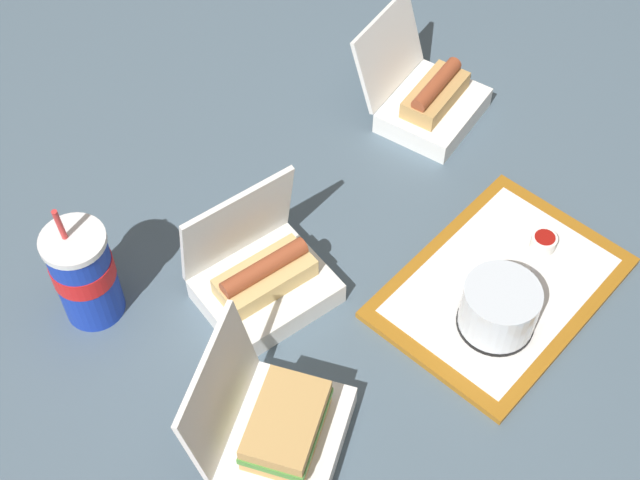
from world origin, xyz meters
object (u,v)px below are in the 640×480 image
object	(u,v)px
food_tray	(501,287)
clamshell_sandwich_left	(279,430)
plastic_fork	(535,289)
soda_cup_front	(84,273)
clamshell_hotdog_back	(262,279)
clamshell_hotdog_front	(428,99)
ketchup_cup	(544,242)
cake_container	(499,309)

from	to	relation	value
food_tray	clamshell_sandwich_left	size ratio (longest dim) A/B	1.55
plastic_fork	soda_cup_front	bearing A→B (deg)	-78.42
food_tray	clamshell_hotdog_back	world-z (taller)	clamshell_hotdog_back
clamshell_hotdog_front	soda_cup_front	world-z (taller)	soda_cup_front
ketchup_cup	plastic_fork	distance (m)	0.09
plastic_fork	clamshell_hotdog_back	xyz separation A→B (m)	(0.29, -0.29, 0.03)
plastic_fork	clamshell_hotdog_front	bearing A→B (deg)	-151.14
cake_container	clamshell_hotdog_front	xyz separation A→B (m)	(-0.27, -0.36, -0.01)
food_tray	plastic_fork	xyz separation A→B (m)	(-0.03, 0.04, 0.01)
clamshell_sandwich_left	plastic_fork	bearing A→B (deg)	167.55
plastic_fork	soda_cup_front	world-z (taller)	soda_cup_front
soda_cup_front	clamshell_hotdog_front	bearing A→B (deg)	172.54
soda_cup_front	ketchup_cup	bearing A→B (deg)	143.32
clamshell_hotdog_back	clamshell_sandwich_left	bearing A→B (deg)	52.14
cake_container	ketchup_cup	xyz separation A→B (m)	(-0.16, -0.03, -0.03)
food_tray	plastic_fork	size ratio (longest dim) A/B	3.46
clamshell_sandwich_left	food_tray	bearing A→B (deg)	172.44
soda_cup_front	plastic_fork	bearing A→B (deg)	136.53
cake_container	soda_cup_front	world-z (taller)	soda_cup_front
clamshell_hotdog_front	soda_cup_front	xyz separation A→B (m)	(0.66, -0.09, 0.05)
cake_container	clamshell_hotdog_front	distance (m)	0.45
ketchup_cup	clamshell_hotdog_back	size ratio (longest dim) A/B	0.19
food_tray	soda_cup_front	size ratio (longest dim) A/B	1.67
clamshell_hotdog_front	clamshell_sandwich_left	distance (m)	0.67
cake_container	food_tray	bearing A→B (deg)	-150.27
clamshell_hotdog_front	plastic_fork	bearing A→B (deg)	63.82
cake_container	clamshell_hotdog_back	world-z (taller)	clamshell_hotdog_back
clamshell_sandwich_left	clamshell_hotdog_front	bearing A→B (deg)	-156.35
ketchup_cup	clamshell_hotdog_front	bearing A→B (deg)	-107.91
plastic_fork	clamshell_hotdog_back	size ratio (longest dim) A/B	0.53
ketchup_cup	clamshell_hotdog_back	world-z (taller)	clamshell_hotdog_back
ketchup_cup	clamshell_sandwich_left	size ratio (longest dim) A/B	0.16
ketchup_cup	clamshell_sandwich_left	distance (m)	0.51
food_tray	clamshell_hotdog_back	xyz separation A→B (m)	(0.26, -0.25, 0.04)
ketchup_cup	plastic_fork	world-z (taller)	ketchup_cup
food_tray	plastic_fork	distance (m)	0.05
ketchup_cup	clamshell_hotdog_front	world-z (taller)	clamshell_hotdog_front
food_tray	clamshell_hotdog_front	distance (m)	0.39
food_tray	clamshell_hotdog_back	distance (m)	0.36
clamshell_hotdog_back	soda_cup_front	world-z (taller)	soda_cup_front
ketchup_cup	plastic_fork	xyz separation A→B (m)	(0.07, 0.04, -0.01)
plastic_fork	soda_cup_front	size ratio (longest dim) A/B	0.48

